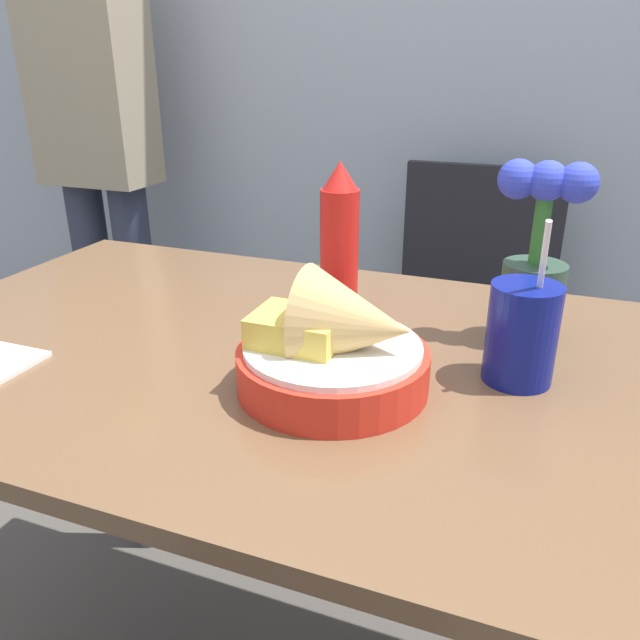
{
  "coord_description": "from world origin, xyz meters",
  "views": [
    {
      "loc": [
        0.3,
        -0.7,
        1.13
      ],
      "look_at": [
        0.04,
        -0.02,
        0.83
      ],
      "focal_mm": 35.0,
      "sensor_mm": 36.0,
      "label": 1
    }
  ],
  "objects_px": {
    "drink_cup": "(521,337)",
    "person_standing": "(96,130)",
    "chair_far_window": "(469,314)",
    "flower_vase": "(536,262)",
    "ketchup_bottle": "(340,241)",
    "food_basket": "(339,348)"
  },
  "relations": [
    {
      "from": "ketchup_bottle",
      "to": "person_standing",
      "type": "height_order",
      "value": "person_standing"
    },
    {
      "from": "ketchup_bottle",
      "to": "drink_cup",
      "type": "height_order",
      "value": "ketchup_bottle"
    },
    {
      "from": "ketchup_bottle",
      "to": "person_standing",
      "type": "distance_m",
      "value": 1.16
    },
    {
      "from": "person_standing",
      "to": "flower_vase",
      "type": "bearing_deg",
      "value": -27.54
    },
    {
      "from": "drink_cup",
      "to": "person_standing",
      "type": "relative_size",
      "value": 0.13
    },
    {
      "from": "ketchup_bottle",
      "to": "person_standing",
      "type": "relative_size",
      "value": 0.14
    },
    {
      "from": "chair_far_window",
      "to": "person_standing",
      "type": "bearing_deg",
      "value": -177.99
    },
    {
      "from": "chair_far_window",
      "to": "flower_vase",
      "type": "relative_size",
      "value": 3.59
    },
    {
      "from": "drink_cup",
      "to": "person_standing",
      "type": "height_order",
      "value": "person_standing"
    },
    {
      "from": "food_basket",
      "to": "person_standing",
      "type": "xyz_separation_m",
      "value": [
        -1.04,
        0.88,
        0.12
      ]
    },
    {
      "from": "chair_far_window",
      "to": "food_basket",
      "type": "bearing_deg",
      "value": -92.53
    },
    {
      "from": "flower_vase",
      "to": "chair_far_window",
      "type": "bearing_deg",
      "value": 102.98
    },
    {
      "from": "flower_vase",
      "to": "person_standing",
      "type": "bearing_deg",
      "value": 152.46
    },
    {
      "from": "person_standing",
      "to": "food_basket",
      "type": "bearing_deg",
      "value": -40.01
    },
    {
      "from": "chair_far_window",
      "to": "person_standing",
      "type": "xyz_separation_m",
      "value": [
        -1.08,
        -0.04,
        0.42
      ]
    },
    {
      "from": "person_standing",
      "to": "ketchup_bottle",
      "type": "bearing_deg",
      "value": -33.69
    },
    {
      "from": "flower_vase",
      "to": "person_standing",
      "type": "height_order",
      "value": "person_standing"
    },
    {
      "from": "drink_cup",
      "to": "person_standing",
      "type": "xyz_separation_m",
      "value": [
        -1.24,
        0.78,
        0.12
      ]
    },
    {
      "from": "chair_far_window",
      "to": "person_standing",
      "type": "height_order",
      "value": "person_standing"
    },
    {
      "from": "person_standing",
      "to": "chair_far_window",
      "type": "bearing_deg",
      "value": 2.01
    },
    {
      "from": "ketchup_bottle",
      "to": "drink_cup",
      "type": "xyz_separation_m",
      "value": [
        0.28,
        -0.14,
        -0.05
      ]
    },
    {
      "from": "drink_cup",
      "to": "food_basket",
      "type": "bearing_deg",
      "value": -152.99
    }
  ]
}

